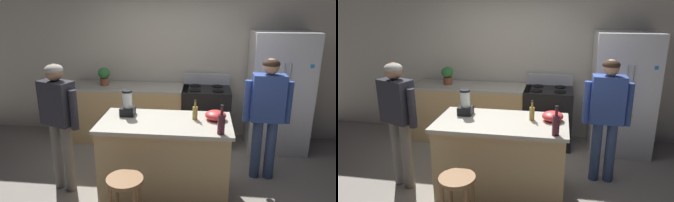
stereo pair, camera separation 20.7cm
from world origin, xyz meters
TOP-DOWN VIEW (x-y plane):
  - ground_plane at (0.00, 0.00)m, footprint 14.00×14.00m
  - back_wall at (0.00, 1.95)m, footprint 8.00×0.10m
  - kitchen_island at (0.00, 0.00)m, footprint 1.53×0.81m
  - back_counter_run at (-0.80, 1.55)m, footprint 2.00×0.64m
  - refrigerator at (1.60, 1.50)m, footprint 0.90×0.73m
  - stove_range at (0.48, 1.52)m, footprint 0.76×0.65m
  - person_by_island_left at (-1.26, -0.04)m, footprint 0.58×0.35m
  - person_by_sink_right at (1.24, 0.51)m, footprint 0.59×0.23m
  - bar_stool at (-0.30, -0.78)m, footprint 0.36×0.36m
  - potted_plant at (-1.20, 1.55)m, footprint 0.20×0.20m
  - blender_appliance at (-0.47, 0.15)m, footprint 0.17×0.17m
  - bottle_wine at (0.62, -0.31)m, footprint 0.08×0.08m
  - bottle_vinegar at (0.34, 0.09)m, footprint 0.06×0.06m
  - mixing_bowl at (0.58, 0.11)m, footprint 0.25×0.25m

SIDE VIEW (x-z plane):
  - ground_plane at x=0.00m, z-range 0.00..0.00m
  - back_counter_run at x=-0.80m, z-range 0.00..0.94m
  - kitchen_island at x=0.00m, z-range 0.00..0.95m
  - stove_range at x=0.48m, z-range -0.08..1.05m
  - bar_stool at x=-0.30m, z-range 0.18..0.82m
  - refrigerator at x=1.60m, z-range 0.00..1.86m
  - person_by_island_left at x=-1.26m, z-range 0.17..1.77m
  - person_by_sink_right at x=1.24m, z-range 0.17..1.78m
  - mixing_bowl at x=0.58m, z-range 0.94..1.06m
  - bottle_vinegar at x=0.34m, z-range 0.91..1.15m
  - bottle_wine at x=0.62m, z-range 0.90..1.22m
  - blender_appliance at x=-0.47m, z-range 0.92..1.23m
  - potted_plant at x=-1.20m, z-range 0.97..1.27m
  - back_wall at x=0.00m, z-range 0.00..2.70m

